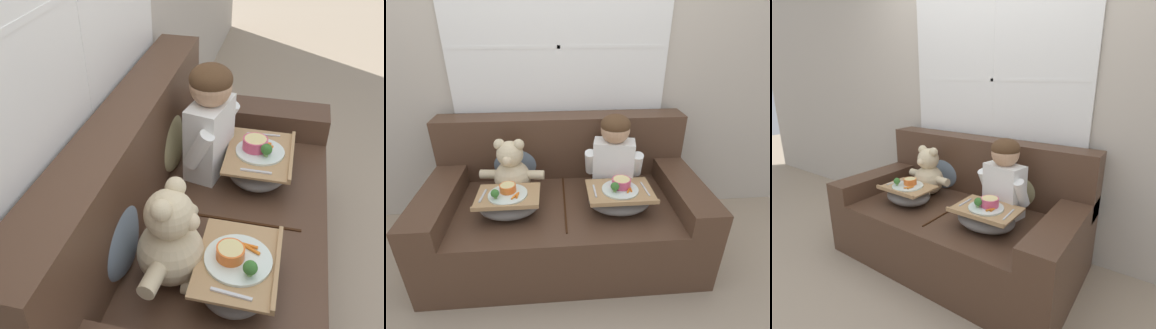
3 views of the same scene
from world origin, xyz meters
TOP-DOWN VIEW (x-y plane):
  - ground_plane at (0.00, 0.00)m, footprint 14.00×14.00m
  - wall_back_with_window at (0.00, 0.56)m, footprint 8.00×0.08m
  - couch at (0.00, 0.07)m, footprint 1.88×1.00m
  - throw_pillow_behind_child at (0.36, 0.31)m, footprint 0.38×0.18m
  - throw_pillow_behind_teddy at (-0.36, 0.31)m, footprint 0.37×0.18m
  - child_figure at (0.36, 0.09)m, footprint 0.42×0.24m
  - teddy_bear at (-0.36, 0.09)m, footprint 0.45×0.32m
  - lap_tray_child at (0.36, -0.16)m, footprint 0.42×0.32m
  - lap_tray_teddy at (-0.36, -0.16)m, footprint 0.40×0.30m

SIDE VIEW (x-z plane):
  - ground_plane at x=0.00m, z-range 0.00..0.00m
  - couch at x=0.00m, z-range -0.14..0.79m
  - lap_tray_teddy at x=-0.36m, z-range 0.42..0.64m
  - lap_tray_child at x=0.36m, z-range 0.42..0.64m
  - teddy_bear at x=-0.36m, z-range 0.42..0.84m
  - throw_pillow_behind_child at x=0.36m, z-range 0.44..0.83m
  - throw_pillow_behind_teddy at x=-0.36m, z-range 0.44..0.83m
  - child_figure at x=0.36m, z-range 0.48..1.05m
  - wall_back_with_window at x=0.00m, z-range 0.01..2.61m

